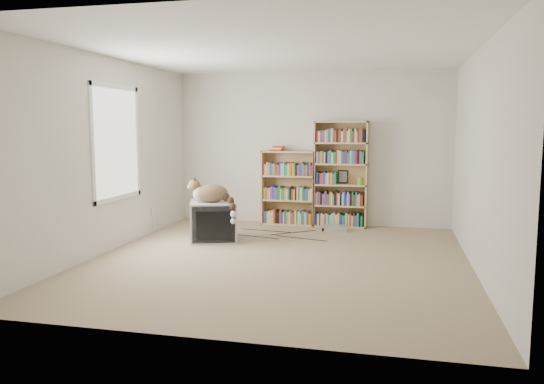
% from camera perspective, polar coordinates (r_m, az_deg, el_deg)
% --- Properties ---
extents(floor, '(4.50, 5.00, 0.01)m').
position_cam_1_polar(floor, '(6.51, 0.76, -7.28)').
color(floor, tan).
rests_on(floor, ground).
extents(wall_back, '(4.50, 0.02, 2.50)m').
position_cam_1_polar(wall_back, '(8.77, 4.25, 4.67)').
color(wall_back, beige).
rests_on(wall_back, floor).
extents(wall_front, '(4.50, 0.02, 2.50)m').
position_cam_1_polar(wall_front, '(3.91, -7.01, 1.71)').
color(wall_front, beige).
rests_on(wall_front, floor).
extents(wall_left, '(0.02, 5.00, 2.50)m').
position_cam_1_polar(wall_left, '(7.14, -17.21, 3.84)').
color(wall_left, beige).
rests_on(wall_left, floor).
extents(wall_right, '(0.02, 5.00, 2.50)m').
position_cam_1_polar(wall_right, '(6.24, 21.45, 3.25)').
color(wall_right, beige).
rests_on(wall_right, floor).
extents(ceiling, '(4.50, 5.00, 0.02)m').
position_cam_1_polar(ceiling, '(6.37, 0.80, 15.08)').
color(ceiling, white).
rests_on(ceiling, wall_back).
extents(window, '(0.02, 1.22, 1.52)m').
position_cam_1_polar(window, '(7.30, -16.38, 5.11)').
color(window, white).
rests_on(window, wall_left).
extents(crt_tv, '(0.80, 0.76, 0.56)m').
position_cam_1_polar(crt_tv, '(7.57, -6.30, -3.14)').
color(crt_tv, '#A4A4A7').
rests_on(crt_tv, floor).
extents(cat, '(0.76, 0.51, 0.57)m').
position_cam_1_polar(cat, '(7.43, -6.26, -0.40)').
color(cat, '#3B2818').
rests_on(cat, crt_tv).
extents(bookcase_tall, '(0.85, 0.30, 1.70)m').
position_cam_1_polar(bookcase_tall, '(8.60, 7.40, 1.65)').
color(bookcase_tall, tan).
rests_on(bookcase_tall, floor).
extents(bookcase_short, '(0.88, 0.30, 1.22)m').
position_cam_1_polar(bookcase_short, '(8.75, 1.83, 0.10)').
color(bookcase_short, tan).
rests_on(bookcase_short, floor).
extents(book_stack, '(0.19, 0.24, 0.08)m').
position_cam_1_polar(book_stack, '(8.73, 0.65, 4.71)').
color(book_stack, '#A62C16').
rests_on(book_stack, bookcase_short).
extents(green_mug, '(0.10, 0.10, 0.11)m').
position_cam_1_polar(green_mug, '(8.56, 9.48, 1.18)').
color(green_mug, '#66A42F').
rests_on(green_mug, bookcase_tall).
extents(framed_print, '(0.16, 0.05, 0.21)m').
position_cam_1_polar(framed_print, '(8.68, 7.63, 1.64)').
color(framed_print, black).
rests_on(framed_print, bookcase_tall).
extents(dvd_player, '(0.40, 0.33, 0.08)m').
position_cam_1_polar(dvd_player, '(8.31, 6.73, -3.90)').
color(dvd_player, silver).
rests_on(dvd_player, floor).
extents(wall_outlet, '(0.01, 0.08, 0.13)m').
position_cam_1_polar(wall_outlet, '(8.29, -12.70, -2.08)').
color(wall_outlet, silver).
rests_on(wall_outlet, wall_left).
extents(floor_cables, '(1.20, 0.70, 0.01)m').
position_cam_1_polar(floor_cables, '(7.87, 2.73, -4.74)').
color(floor_cables, black).
rests_on(floor_cables, floor).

